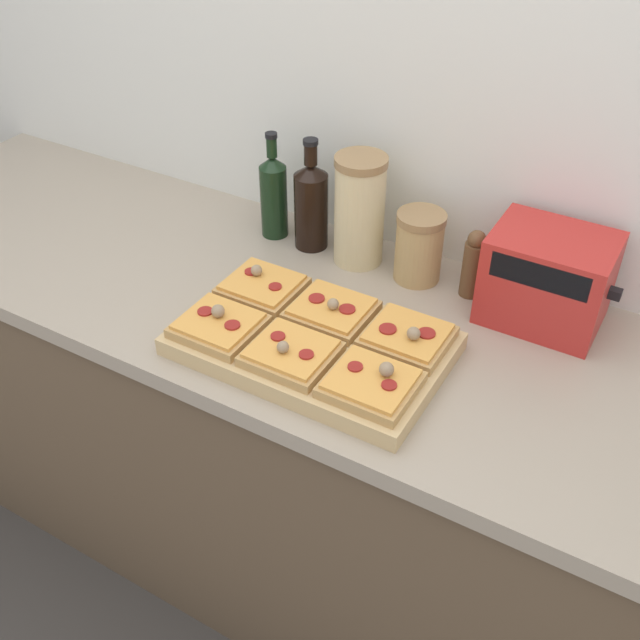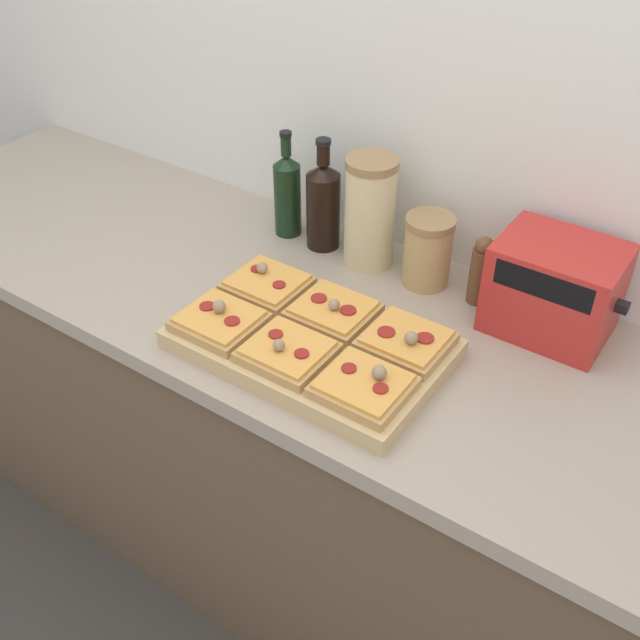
{
  "view_description": "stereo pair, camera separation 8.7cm",
  "coord_description": "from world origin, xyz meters",
  "px_view_note": "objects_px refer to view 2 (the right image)",
  "views": [
    {
      "loc": [
        0.57,
        -0.77,
        1.84
      ],
      "look_at": [
        -0.01,
        0.23,
        0.95
      ],
      "focal_mm": 42.0,
      "sensor_mm": 36.0,
      "label": 1
    },
    {
      "loc": [
        0.65,
        -0.73,
        1.84
      ],
      "look_at": [
        -0.01,
        0.23,
        0.95
      ],
      "focal_mm": 42.0,
      "sensor_mm": 36.0,
      "label": 2
    }
  ],
  "objects_px": {
    "grain_jar_short": "(428,251)",
    "pepper_mill": "(481,271)",
    "cutting_board": "(311,343)",
    "grain_jar_tall": "(370,212)",
    "wine_bottle": "(323,204)",
    "toaster_oven": "(554,289)",
    "olive_oil_bottle": "(287,193)"
  },
  "relations": [
    {
      "from": "grain_jar_tall",
      "to": "grain_jar_short",
      "type": "bearing_deg",
      "value": 0.0
    },
    {
      "from": "cutting_board",
      "to": "grain_jar_short",
      "type": "relative_size",
      "value": 3.21
    },
    {
      "from": "cutting_board",
      "to": "olive_oil_bottle",
      "type": "bearing_deg",
      "value": 132.09
    },
    {
      "from": "pepper_mill",
      "to": "toaster_oven",
      "type": "xyz_separation_m",
      "value": [
        0.16,
        -0.01,
        0.02
      ]
    },
    {
      "from": "wine_bottle",
      "to": "grain_jar_short",
      "type": "bearing_deg",
      "value": 0.0
    },
    {
      "from": "toaster_oven",
      "to": "grain_jar_short",
      "type": "bearing_deg",
      "value": 178.7
    },
    {
      "from": "grain_jar_tall",
      "to": "toaster_oven",
      "type": "distance_m",
      "value": 0.43
    },
    {
      "from": "cutting_board",
      "to": "grain_jar_tall",
      "type": "relative_size",
      "value": 2.02
    },
    {
      "from": "grain_jar_tall",
      "to": "toaster_oven",
      "type": "bearing_deg",
      "value": -0.85
    },
    {
      "from": "grain_jar_tall",
      "to": "pepper_mill",
      "type": "height_order",
      "value": "grain_jar_tall"
    },
    {
      "from": "grain_jar_tall",
      "to": "grain_jar_short",
      "type": "xyz_separation_m",
      "value": [
        0.15,
        0.0,
        -0.05
      ]
    },
    {
      "from": "pepper_mill",
      "to": "toaster_oven",
      "type": "bearing_deg",
      "value": -2.33
    },
    {
      "from": "cutting_board",
      "to": "pepper_mill",
      "type": "height_order",
      "value": "pepper_mill"
    },
    {
      "from": "toaster_oven",
      "to": "olive_oil_bottle",
      "type": "bearing_deg",
      "value": 179.44
    },
    {
      "from": "grain_jar_short",
      "to": "toaster_oven",
      "type": "bearing_deg",
      "value": -1.3
    },
    {
      "from": "grain_jar_short",
      "to": "cutting_board",
      "type": "bearing_deg",
      "value": -101.6
    },
    {
      "from": "grain_jar_short",
      "to": "wine_bottle",
      "type": "bearing_deg",
      "value": -180.0
    },
    {
      "from": "olive_oil_bottle",
      "to": "toaster_oven",
      "type": "distance_m",
      "value": 0.66
    },
    {
      "from": "olive_oil_bottle",
      "to": "wine_bottle",
      "type": "xyz_separation_m",
      "value": [
        0.1,
        0.0,
        0.0
      ]
    },
    {
      "from": "grain_jar_tall",
      "to": "toaster_oven",
      "type": "height_order",
      "value": "grain_jar_tall"
    },
    {
      "from": "olive_oil_bottle",
      "to": "toaster_oven",
      "type": "relative_size",
      "value": 0.99
    },
    {
      "from": "wine_bottle",
      "to": "toaster_oven",
      "type": "bearing_deg",
      "value": -0.66
    },
    {
      "from": "olive_oil_bottle",
      "to": "grain_jar_tall",
      "type": "bearing_deg",
      "value": 0.0
    },
    {
      "from": "olive_oil_bottle",
      "to": "wine_bottle",
      "type": "bearing_deg",
      "value": 0.0
    },
    {
      "from": "grain_jar_short",
      "to": "pepper_mill",
      "type": "height_order",
      "value": "grain_jar_short"
    },
    {
      "from": "olive_oil_bottle",
      "to": "grain_jar_tall",
      "type": "xyz_separation_m",
      "value": [
        0.23,
        0.0,
        0.02
      ]
    },
    {
      "from": "wine_bottle",
      "to": "olive_oil_bottle",
      "type": "bearing_deg",
      "value": 180.0
    },
    {
      "from": "olive_oil_bottle",
      "to": "wine_bottle",
      "type": "relative_size",
      "value": 0.97
    },
    {
      "from": "cutting_board",
      "to": "toaster_oven",
      "type": "bearing_deg",
      "value": 43.37
    },
    {
      "from": "cutting_board",
      "to": "grain_jar_short",
      "type": "xyz_separation_m",
      "value": [
        0.07,
        0.34,
        0.06
      ]
    },
    {
      "from": "cutting_board",
      "to": "grain_jar_tall",
      "type": "distance_m",
      "value": 0.37
    },
    {
      "from": "wine_bottle",
      "to": "toaster_oven",
      "type": "height_order",
      "value": "wine_bottle"
    }
  ]
}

